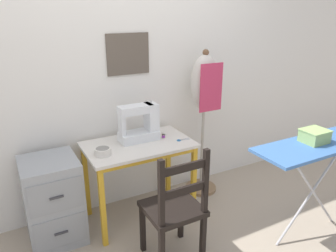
{
  "coord_description": "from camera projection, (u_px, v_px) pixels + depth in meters",
  "views": [
    {
      "loc": [
        -1.0,
        -2.1,
        1.8
      ],
      "look_at": [
        0.27,
        0.25,
        0.83
      ],
      "focal_mm": 35.0,
      "sensor_mm": 36.0,
      "label": 1
    }
  ],
  "objects": [
    {
      "name": "wooden_chair",
      "position": [
        174.0,
        210.0,
        2.36
      ],
      "size": [
        0.4,
        0.38,
        0.92
      ],
      "color": "black",
      "rests_on": "ground_plane"
    },
    {
      "name": "fabric_bowl",
      "position": [
        103.0,
        151.0,
        2.56
      ],
      "size": [
        0.13,
        0.13,
        0.06
      ],
      "color": "silver",
      "rests_on": "sewing_table"
    },
    {
      "name": "storage_box",
      "position": [
        315.0,
        136.0,
        2.49
      ],
      "size": [
        0.19,
        0.17,
        0.1
      ],
      "color": "#8EB266",
      "rests_on": "ironing_board"
    },
    {
      "name": "dress_form",
      "position": [
        204.0,
        94.0,
        3.1
      ],
      "size": [
        0.32,
        0.32,
        1.45
      ],
      "color": "#846647",
      "rests_on": "ground_plane"
    },
    {
      "name": "ironing_board",
      "position": [
        320.0,
        148.0,
        2.52
      ],
      "size": [
        1.13,
        0.36,
        0.84
      ],
      "color": "#3D6BAD",
      "rests_on": "ground_plane"
    },
    {
      "name": "thread_spool_near_machine",
      "position": [
        163.0,
        136.0,
        2.9
      ],
      "size": [
        0.04,
        0.04,
        0.03
      ],
      "color": "purple",
      "rests_on": "sewing_table"
    },
    {
      "name": "scissors",
      "position": [
        181.0,
        140.0,
        2.85
      ],
      "size": [
        0.12,
        0.04,
        0.01
      ],
      "color": "silver",
      "rests_on": "sewing_table"
    },
    {
      "name": "filing_cabinet",
      "position": [
        53.0,
        201.0,
        2.61
      ],
      "size": [
        0.42,
        0.46,
        0.7
      ],
      "color": "#93999E",
      "rests_on": "ground_plane"
    },
    {
      "name": "ground_plane",
      "position": [
        154.0,
        232.0,
        2.8
      ],
      "size": [
        14.0,
        14.0,
        0.0
      ],
      "primitive_type": "plane",
      "color": "tan"
    },
    {
      "name": "wall_back",
      "position": [
        121.0,
        71.0,
        2.88
      ],
      "size": [
        10.0,
        0.07,
        2.55
      ],
      "color": "silver",
      "rests_on": "ground_plane"
    },
    {
      "name": "sewing_machine",
      "position": [
        141.0,
        123.0,
        2.81
      ],
      "size": [
        0.35,
        0.17,
        0.34
      ],
      "color": "white",
      "rests_on": "sewing_table"
    },
    {
      "name": "sewing_table",
      "position": [
        139.0,
        155.0,
        2.81
      ],
      "size": [
        0.91,
        0.56,
        0.71
      ],
      "color": "silver",
      "rests_on": "ground_plane"
    }
  ]
}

